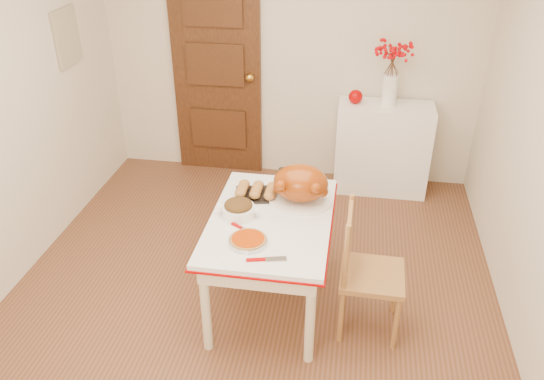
% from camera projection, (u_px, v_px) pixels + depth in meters
% --- Properties ---
extents(floor, '(3.50, 4.00, 0.00)m').
position_uv_depth(floor, '(250.00, 299.00, 3.86)').
color(floor, '#55311B').
rests_on(floor, ground).
extents(wall_back, '(3.50, 0.00, 2.50)m').
position_uv_depth(wall_back, '(290.00, 50.00, 4.94)').
color(wall_back, beige).
rests_on(wall_back, ground).
extents(door_back, '(0.85, 0.06, 2.06)m').
position_uv_depth(door_back, '(217.00, 71.00, 5.13)').
color(door_back, black).
rests_on(door_back, ground).
extents(photo_board, '(0.03, 0.35, 0.45)m').
position_uv_depth(photo_board, '(67.00, 37.00, 4.38)').
color(photo_board, beige).
rests_on(photo_board, ground).
extents(sideboard, '(0.85, 0.38, 0.85)m').
position_uv_depth(sideboard, '(382.00, 148.00, 5.04)').
color(sideboard, white).
rests_on(sideboard, floor).
extents(kitchen_table, '(0.80, 1.17, 0.70)m').
position_uv_depth(kitchen_table, '(271.00, 261.00, 3.68)').
color(kitchen_table, white).
rests_on(kitchen_table, floor).
extents(chair_oak, '(0.41, 0.41, 0.90)m').
position_uv_depth(chair_oak, '(373.00, 272.00, 3.41)').
color(chair_oak, '#A36B3E').
rests_on(chair_oak, floor).
extents(berry_vase, '(0.30, 0.30, 0.58)m').
position_uv_depth(berry_vase, '(391.00, 74.00, 4.68)').
color(berry_vase, white).
rests_on(berry_vase, sideboard).
extents(apple, '(0.13, 0.13, 0.13)m').
position_uv_depth(apple, '(356.00, 97.00, 4.84)').
color(apple, '#9D0000').
rests_on(apple, sideboard).
extents(turkey_platter, '(0.45, 0.37, 0.27)m').
position_uv_depth(turkey_platter, '(301.00, 185.00, 3.61)').
color(turkey_platter, '#923704').
rests_on(turkey_platter, kitchen_table).
extents(pumpkin_pie, '(0.28, 0.28, 0.05)m').
position_uv_depth(pumpkin_pie, '(248.00, 240.00, 3.25)').
color(pumpkin_pie, '#A02D00').
rests_on(pumpkin_pie, kitchen_table).
extents(stuffing_dish, '(0.30, 0.25, 0.11)m').
position_uv_depth(stuffing_dish, '(238.00, 208.00, 3.51)').
color(stuffing_dish, '#3B2911').
rests_on(stuffing_dish, kitchen_table).
extents(rolls_tray, '(0.33, 0.28, 0.08)m').
position_uv_depth(rolls_tray, '(257.00, 191.00, 3.73)').
color(rolls_tray, '#A46C36').
rests_on(rolls_tray, kitchen_table).
extents(pie_server, '(0.24, 0.12, 0.01)m').
position_uv_depth(pie_server, '(266.00, 259.00, 3.12)').
color(pie_server, silver).
rests_on(pie_server, kitchen_table).
extents(carving_knife, '(0.23, 0.16, 0.01)m').
position_uv_depth(carving_knife, '(245.00, 230.00, 3.38)').
color(carving_knife, silver).
rests_on(carving_knife, kitchen_table).
extents(drinking_glass, '(0.08, 0.08, 0.10)m').
position_uv_depth(drinking_glass, '(282.00, 175.00, 3.90)').
color(drinking_glass, white).
rests_on(drinking_glass, kitchen_table).
extents(shaker_pair, '(0.10, 0.06, 0.09)m').
position_uv_depth(shaker_pair, '(314.00, 180.00, 3.85)').
color(shaker_pair, white).
rests_on(shaker_pair, kitchen_table).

